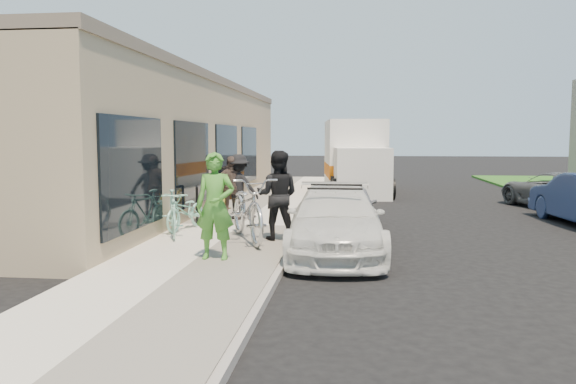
{
  "coord_description": "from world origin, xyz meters",
  "views": [
    {
      "loc": [
        0.78,
        -10.44,
        2.3
      ],
      "look_at": [
        -0.73,
        2.23,
        1.05
      ],
      "focal_mm": 35.0,
      "sensor_mm": 36.0,
      "label": 1
    }
  ],
  "objects": [
    {
      "name": "bystander_a",
      "position": [
        -2.25,
        3.97,
        1.0
      ],
      "size": [
        1.22,
        0.88,
        1.7
      ],
      "primitive_type": "imported",
      "rotation": [
        0.0,
        0.0,
        2.9
      ],
      "color": "black",
      "rests_on": "sidewalk"
    },
    {
      "name": "sedan_silver",
      "position": [
        0.63,
        3.63,
        0.57
      ],
      "size": [
        1.57,
        3.44,
        1.14
      ],
      "primitive_type": "imported",
      "rotation": [
        0.0,
        0.0,
        0.07
      ],
      "color": "#A5A5AA",
      "rests_on": "ground"
    },
    {
      "name": "cruiser_bike_b",
      "position": [
        -3.11,
        2.13,
        0.59
      ],
      "size": [
        0.91,
        1.76,
        0.88
      ],
      "primitive_type": "imported",
      "rotation": [
        0.0,
        0.0,
        -0.2
      ],
      "color": "#90D8C0",
      "rests_on": "sidewalk"
    },
    {
      "name": "cruiser_bike_a",
      "position": [
        -3.14,
        1.27,
        0.65
      ],
      "size": [
        1.02,
        1.72,
        1.0
      ],
      "primitive_type": "imported",
      "rotation": [
        0.0,
        0.0,
        0.36
      ],
      "color": "#90D8C0",
      "rests_on": "sidewalk"
    },
    {
      "name": "man_standing",
      "position": [
        -0.82,
        1.14,
        1.09
      ],
      "size": [
        0.94,
        0.75,
        1.87
      ],
      "primitive_type": "imported",
      "rotation": [
        0.0,
        0.0,
        3.1
      ],
      "color": "black",
      "rests_on": "sidewalk"
    },
    {
      "name": "tandem_bike",
      "position": [
        -1.42,
        0.97,
        0.82
      ],
      "size": [
        1.83,
        2.69,
        1.34
      ],
      "primitive_type": "imported",
      "rotation": [
        0.0,
        0.0,
        0.41
      ],
      "color": "silver",
      "rests_on": "sidewalk"
    },
    {
      "name": "ground",
      "position": [
        0.0,
        0.0,
        0.0
      ],
      "size": [
        120.0,
        120.0,
        0.0
      ],
      "primitive_type": "plane",
      "color": "black",
      "rests_on": "ground"
    },
    {
      "name": "sidewalk",
      "position": [
        -2.0,
        3.0,
        0.07
      ],
      "size": [
        3.0,
        34.0,
        0.15
      ],
      "primitive_type": "cube",
      "color": "beige",
      "rests_on": "ground"
    },
    {
      "name": "storefront",
      "position": [
        -5.24,
        7.99,
        2.12
      ],
      "size": [
        3.6,
        20.0,
        4.22
      ],
      "color": "tan",
      "rests_on": "ground"
    },
    {
      "name": "moving_truck",
      "position": [
        0.8,
        13.13,
        1.34
      ],
      "size": [
        2.9,
        6.32,
        3.01
      ],
      "rotation": [
        0.0,
        0.0,
        0.1
      ],
      "color": "white",
      "rests_on": "ground"
    },
    {
      "name": "cruiser_bike_c",
      "position": [
        -2.76,
        4.28,
        0.69
      ],
      "size": [
        0.63,
        1.84,
        1.09
      ],
      "primitive_type": "imported",
      "rotation": [
        0.0,
        0.0,
        0.07
      ],
      "color": "yellow",
      "rests_on": "sidewalk"
    },
    {
      "name": "sandwich_board",
      "position": [
        -3.39,
        8.52,
        0.72
      ],
      "size": [
        0.74,
        0.75,
        1.12
      ],
      "rotation": [
        0.0,
        0.0,
        0.09
      ],
      "color": "black",
      "rests_on": "sidewalk"
    },
    {
      "name": "bystander_b",
      "position": [
        -2.43,
        3.83,
        0.98
      ],
      "size": [
        1.05,
        0.77,
        1.66
      ],
      "primitive_type": "imported",
      "rotation": [
        0.0,
        0.0,
        0.43
      ],
      "color": "brown",
      "rests_on": "sidewalk"
    },
    {
      "name": "curb",
      "position": [
        -0.45,
        3.0,
        0.07
      ],
      "size": [
        0.12,
        34.0,
        0.13
      ],
      "primitive_type": "cube",
      "color": "gray",
      "rests_on": "ground"
    },
    {
      "name": "far_car_gray",
      "position": [
        7.26,
        8.43,
        0.59
      ],
      "size": [
        3.1,
        4.66,
        1.19
      ],
      "primitive_type": "imported",
      "rotation": [
        0.0,
        0.0,
        3.43
      ],
      "color": "#4F5153",
      "rests_on": "ground"
    },
    {
      "name": "sedan_white",
      "position": [
        0.42,
        0.52,
        0.65
      ],
      "size": [
        2.04,
        4.59,
        1.35
      ],
      "rotation": [
        0.0,
        0.0,
        0.05
      ],
      "color": "silver",
      "rests_on": "ground"
    },
    {
      "name": "woman_rider",
      "position": [
        -1.65,
        -0.88,
        1.1
      ],
      "size": [
        0.7,
        0.46,
        1.89
      ],
      "primitive_type": "imported",
      "rotation": [
        0.0,
        0.0,
        0.01
      ],
      "color": "#428A2E",
      "rests_on": "sidewalk"
    },
    {
      "name": "bike_rack",
      "position": [
        -3.18,
        3.3,
        0.71
      ],
      "size": [
        0.23,
        0.63,
        0.92
      ],
      "rotation": [
        0.0,
        0.0,
        0.29
      ],
      "color": "black",
      "rests_on": "sidewalk"
    }
  ]
}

